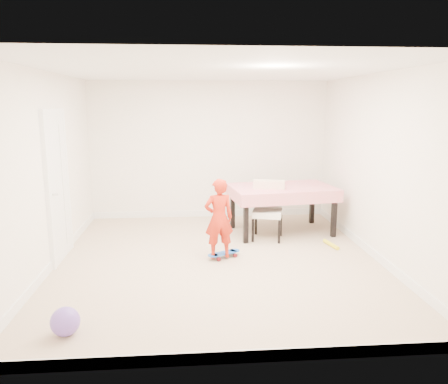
{
  "coord_description": "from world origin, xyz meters",
  "views": [
    {
      "loc": [
        -0.39,
        -5.84,
        2.18
      ],
      "look_at": [
        0.1,
        0.2,
        0.95
      ],
      "focal_mm": 35.0,
      "sensor_mm": 36.0,
      "label": 1
    }
  ],
  "objects": [
    {
      "name": "ground",
      "position": [
        0.0,
        0.0,
        0.0
      ],
      "size": [
        5.0,
        5.0,
        0.0
      ],
      "primitive_type": "plane",
      "color": "tan",
      "rests_on": "ground"
    },
    {
      "name": "ceiling",
      "position": [
        0.0,
        0.0,
        2.58
      ],
      "size": [
        4.5,
        5.0,
        0.04
      ],
      "primitive_type": "cube",
      "color": "white",
      "rests_on": "wall_back"
    },
    {
      "name": "wall_back",
      "position": [
        0.0,
        2.48,
        1.3
      ],
      "size": [
        4.5,
        0.04,
        2.6
      ],
      "primitive_type": "cube",
      "color": "white",
      "rests_on": "ground"
    },
    {
      "name": "wall_front",
      "position": [
        0.0,
        -2.48,
        1.3
      ],
      "size": [
        4.5,
        0.04,
        2.6
      ],
      "primitive_type": "cube",
      "color": "white",
      "rests_on": "ground"
    },
    {
      "name": "wall_left",
      "position": [
        -2.23,
        0.0,
        1.3
      ],
      "size": [
        0.04,
        5.0,
        2.6
      ],
      "primitive_type": "cube",
      "color": "white",
      "rests_on": "ground"
    },
    {
      "name": "wall_right",
      "position": [
        2.23,
        0.0,
        1.3
      ],
      "size": [
        0.04,
        5.0,
        2.6
      ],
      "primitive_type": "cube",
      "color": "white",
      "rests_on": "ground"
    },
    {
      "name": "door",
      "position": [
        -2.22,
        0.3,
        1.02
      ],
      "size": [
        0.11,
        0.94,
        2.11
      ],
      "primitive_type": "cube",
      "color": "white",
      "rests_on": "ground"
    },
    {
      "name": "baseboard_back",
      "position": [
        0.0,
        2.49,
        0.06
      ],
      "size": [
        4.5,
        0.02,
        0.12
      ],
      "primitive_type": "cube",
      "color": "white",
      "rests_on": "ground"
    },
    {
      "name": "baseboard_front",
      "position": [
        0.0,
        -2.49,
        0.06
      ],
      "size": [
        4.5,
        0.02,
        0.12
      ],
      "primitive_type": "cube",
      "color": "white",
      "rests_on": "ground"
    },
    {
      "name": "baseboard_left",
      "position": [
        -2.24,
        0.0,
        0.06
      ],
      "size": [
        0.02,
        5.0,
        0.12
      ],
      "primitive_type": "cube",
      "color": "white",
      "rests_on": "ground"
    },
    {
      "name": "baseboard_right",
      "position": [
        2.24,
        0.0,
        0.06
      ],
      "size": [
        0.02,
        5.0,
        0.12
      ],
      "primitive_type": "cube",
      "color": "white",
      "rests_on": "ground"
    },
    {
      "name": "dining_table",
      "position": [
        1.18,
        1.31,
        0.4
      ],
      "size": [
        1.84,
        1.3,
        0.8
      ],
      "primitive_type": null,
      "rotation": [
        0.0,
        0.0,
        0.14
      ],
      "color": "#B8090D",
      "rests_on": "ground"
    },
    {
      "name": "dining_chair",
      "position": [
        0.87,
        0.96,
        0.47
      ],
      "size": [
        0.66,
        0.71,
        0.95
      ],
      "primitive_type": null,
      "rotation": [
        0.0,
        0.0,
        -0.27
      ],
      "color": "beige",
      "rests_on": "ground"
    },
    {
      "name": "skateboard",
      "position": [
        0.09,
        0.12,
        0.04
      ],
      "size": [
        0.55,
        0.42,
        0.08
      ],
      "primitive_type": null,
      "rotation": [
        0.0,
        0.0,
        0.5
      ],
      "color": "blue",
      "rests_on": "ground"
    },
    {
      "name": "child",
      "position": [
        0.02,
        0.06,
        0.57
      ],
      "size": [
        0.46,
        0.34,
        1.14
      ],
      "primitive_type": "imported",
      "rotation": [
        0.0,
        0.0,
        3.32
      ],
      "color": "red",
      "rests_on": "ground"
    },
    {
      "name": "balloon",
      "position": [
        -1.59,
        -1.9,
        0.14
      ],
      "size": [
        0.28,
        0.28,
        0.28
      ],
      "primitive_type": "sphere",
      "color": "#704EBC",
      "rests_on": "ground"
    },
    {
      "name": "foam_toy",
      "position": [
        1.8,
        0.49,
        0.03
      ],
      "size": [
        0.14,
        0.4,
        0.06
      ],
      "primitive_type": "cylinder",
      "rotation": [
        1.57,
        0.0,
        0.22
      ],
      "color": "yellow",
      "rests_on": "ground"
    }
  ]
}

